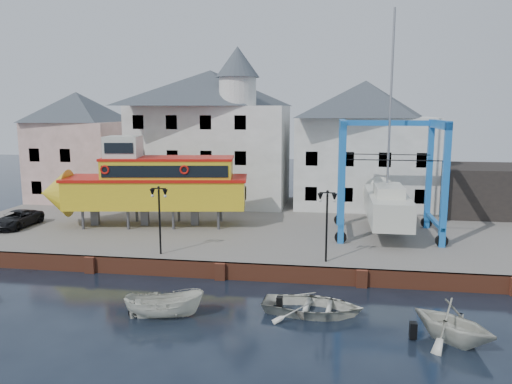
# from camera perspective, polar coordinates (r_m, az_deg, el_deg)

# --- Properties ---
(ground) EXTENTS (140.00, 140.00, 0.00)m
(ground) POSITION_cam_1_polar(r_m,az_deg,el_deg) (29.36, -4.07, -9.94)
(ground) COLOR black
(ground) RESTS_ON ground
(hardstanding) EXTENTS (44.00, 22.00, 1.00)m
(hardstanding) POSITION_cam_1_polar(r_m,az_deg,el_deg) (39.58, -0.55, -4.01)
(hardstanding) COLOR #635D55
(hardstanding) RESTS_ON ground
(quay_wall) EXTENTS (44.00, 0.47, 1.00)m
(quay_wall) POSITION_cam_1_polar(r_m,az_deg,el_deg) (29.29, -4.04, -8.95)
(quay_wall) COLOR brown
(quay_wall) RESTS_ON ground
(building_pink) EXTENTS (8.00, 7.00, 10.30)m
(building_pink) POSITION_cam_1_polar(r_m,az_deg,el_deg) (51.21, -19.59, 4.93)
(building_pink) COLOR tan
(building_pink) RESTS_ON hardstanding
(building_white_main) EXTENTS (14.00, 8.30, 14.00)m
(building_white_main) POSITION_cam_1_polar(r_m,az_deg,el_deg) (46.76, -5.02, 6.53)
(building_white_main) COLOR beige
(building_white_main) RESTS_ON hardstanding
(building_white_right) EXTENTS (12.00, 8.00, 11.20)m
(building_white_right) POSITION_cam_1_polar(r_m,az_deg,el_deg) (46.16, 12.23, 5.38)
(building_white_right) COLOR beige
(building_white_right) RESTS_ON hardstanding
(shed_dark) EXTENTS (8.00, 7.00, 4.00)m
(shed_dark) POSITION_cam_1_polar(r_m,az_deg,el_deg) (46.28, 24.66, 0.25)
(shed_dark) COLOR black
(shed_dark) RESTS_ON hardstanding
(lamp_post_left) EXTENTS (1.12, 0.32, 4.20)m
(lamp_post_left) POSITION_cam_1_polar(r_m,az_deg,el_deg) (30.49, -11.02, -1.23)
(lamp_post_left) COLOR black
(lamp_post_left) RESTS_ON hardstanding
(lamp_post_right) EXTENTS (1.12, 0.32, 4.20)m
(lamp_post_right) POSITION_cam_1_polar(r_m,az_deg,el_deg) (28.72, 8.13, -1.81)
(lamp_post_right) COLOR black
(lamp_post_right) RESTS_ON hardstanding
(tour_boat) EXTENTS (15.87, 5.97, 6.75)m
(tour_boat) POSITION_cam_1_polar(r_m,az_deg,el_deg) (38.38, -12.65, 0.93)
(tour_boat) COLOR #59595E
(tour_boat) RESTS_ON hardstanding
(travel_lift) EXTENTS (7.21, 10.20, 15.39)m
(travel_lift) POSITION_cam_1_polar(r_m,az_deg,el_deg) (36.68, 14.62, -0.53)
(travel_lift) COLOR #1766AF
(travel_lift) RESTS_ON hardstanding
(van) EXTENTS (2.12, 4.45, 1.23)m
(van) POSITION_cam_1_polar(r_m,az_deg,el_deg) (41.36, -25.66, -2.80)
(van) COLOR black
(van) RESTS_ON hardstanding
(motorboat_a) EXTENTS (3.96, 2.26, 1.44)m
(motorboat_a) POSITION_cam_1_polar(r_m,az_deg,el_deg) (24.74, -10.38, -13.91)
(motorboat_a) COLOR beige
(motorboat_a) RESTS_ON ground
(motorboat_b) EXTENTS (5.09, 3.82, 1.00)m
(motorboat_b) POSITION_cam_1_polar(r_m,az_deg,el_deg) (24.92, 6.47, -13.63)
(motorboat_b) COLOR beige
(motorboat_b) RESTS_ON ground
(motorboat_c) EXTENTS (4.91, 4.89, 1.96)m
(motorboat_c) POSITION_cam_1_polar(r_m,az_deg,el_deg) (23.61, 21.45, -15.63)
(motorboat_c) COLOR beige
(motorboat_c) RESTS_ON ground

